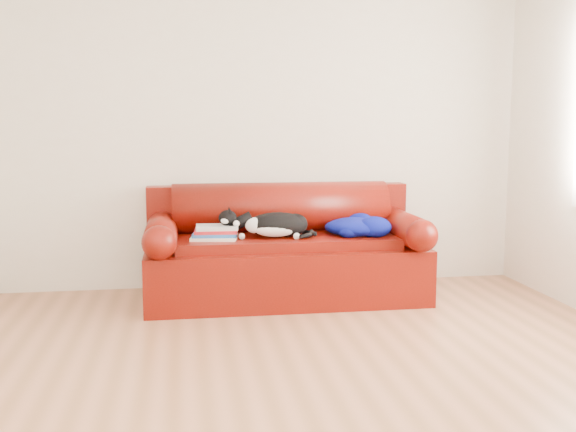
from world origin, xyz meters
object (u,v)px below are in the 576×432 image
book_stack (216,233)px  blanket (356,226)px  cat (276,225)px  sofa_base (285,268)px

book_stack → blanket: blanket is taller
book_stack → cat: size_ratio=0.56×
cat → blanket: (0.62, 0.02, -0.02)m
sofa_base → blanket: 0.64m
book_stack → blanket: size_ratio=0.68×
sofa_base → cat: cat is taller
sofa_base → blanket: bearing=-8.9°
cat → blanket: cat is taller
book_stack → blanket: 1.07m
cat → sofa_base: bearing=52.3°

